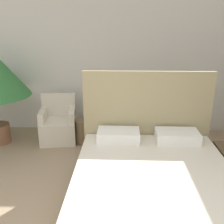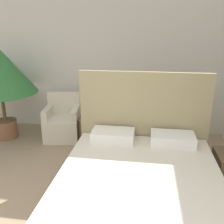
{
  "view_description": "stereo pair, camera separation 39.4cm",
  "coord_description": "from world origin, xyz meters",
  "px_view_note": "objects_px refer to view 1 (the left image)",
  "views": [
    {
      "loc": [
        0.42,
        -1.22,
        1.98
      ],
      "look_at": [
        0.28,
        2.51,
        0.71
      ],
      "focal_mm": 40.0,
      "sensor_mm": 36.0,
      "label": 1
    },
    {
      "loc": [
        0.82,
        -1.18,
        1.98
      ],
      "look_at": [
        0.28,
        2.51,
        0.71
      ],
      "focal_mm": 40.0,
      "sensor_mm": 36.0,
      "label": 2
    }
  ],
  "objects_px": {
    "side_table": "(85,131)",
    "armchair_near_window_left": "(59,126)",
    "bed": "(152,184)",
    "armchair_near_window_right": "(112,127)"
  },
  "relations": [
    {
      "from": "armchair_near_window_right",
      "to": "armchair_near_window_left",
      "type": "bearing_deg",
      "value": -172.46
    },
    {
      "from": "side_table",
      "to": "armchair_near_window_left",
      "type": "bearing_deg",
      "value": 173.51
    },
    {
      "from": "armchair_near_window_left",
      "to": "side_table",
      "type": "distance_m",
      "value": 0.5
    },
    {
      "from": "armchair_near_window_left",
      "to": "armchair_near_window_right",
      "type": "distance_m",
      "value": 0.98
    },
    {
      "from": "bed",
      "to": "armchair_near_window_left",
      "type": "distance_m",
      "value": 2.32
    },
    {
      "from": "bed",
      "to": "armchair_near_window_right",
      "type": "xyz_separation_m",
      "value": [
        -0.51,
        1.77,
        -0.04
      ]
    },
    {
      "from": "bed",
      "to": "side_table",
      "type": "height_order",
      "value": "bed"
    },
    {
      "from": "armchair_near_window_left",
      "to": "side_table",
      "type": "bearing_deg",
      "value": -14.39
    },
    {
      "from": "bed",
      "to": "side_table",
      "type": "bearing_deg",
      "value": 120.25
    },
    {
      "from": "bed",
      "to": "armchair_near_window_left",
      "type": "relative_size",
      "value": 2.38
    }
  ]
}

